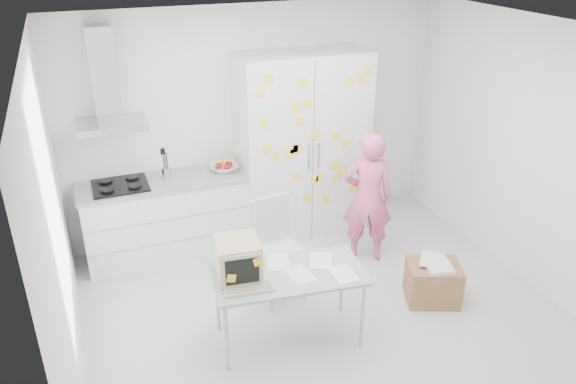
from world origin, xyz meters
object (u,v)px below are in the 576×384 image
object	(u,v)px
desk	(257,267)
chair	(275,242)
person	(368,198)
cardboard_box	(433,282)

from	to	relation	value
desk	chair	xyz separation A→B (m)	(0.41, 0.66, -0.21)
chair	person	bearing A→B (deg)	5.51
person	desk	size ratio (longest dim) A/B	1.08
person	cardboard_box	xyz separation A→B (m)	(0.25, -0.97, -0.54)
person	desk	xyz separation A→B (m)	(-1.58, -0.92, 0.04)
person	desk	distance (m)	1.83
person	chair	distance (m)	1.21
desk	chair	world-z (taller)	desk
person	cardboard_box	distance (m)	1.14
desk	person	bearing A→B (deg)	37.08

